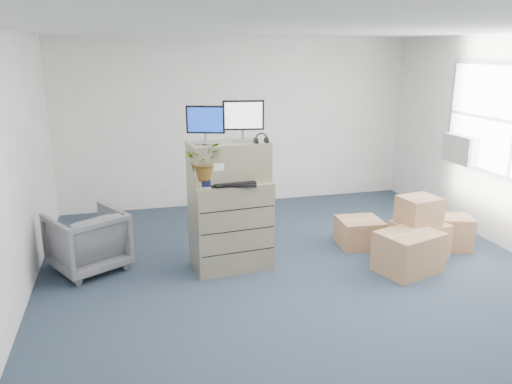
# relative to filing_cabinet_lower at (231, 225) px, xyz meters

# --- Properties ---
(ground) EXTENTS (7.00, 7.00, 0.00)m
(ground) POSITION_rel_filing_cabinet_lower_xyz_m (0.70, -0.86, -0.54)
(ground) COLOR #253242
(ground) RESTS_ON ground
(wall_back) EXTENTS (6.00, 0.02, 2.80)m
(wall_back) POSITION_rel_filing_cabinet_lower_xyz_m (0.70, 2.65, 0.86)
(wall_back) COLOR silver
(wall_back) RESTS_ON ground
(ac_unit) EXTENTS (0.24, 0.60, 0.40)m
(ac_unit) POSITION_rel_filing_cabinet_lower_xyz_m (3.57, 0.54, 0.66)
(ac_unit) COLOR silver
(ac_unit) RESTS_ON wall_right
(filing_cabinet_lower) EXTENTS (0.98, 0.65, 1.09)m
(filing_cabinet_lower) POSITION_rel_filing_cabinet_lower_xyz_m (0.00, 0.00, 0.00)
(filing_cabinet_lower) COLOR gray
(filing_cabinet_lower) RESTS_ON ground
(filing_cabinet_upper) EXTENTS (0.97, 0.55, 0.47)m
(filing_cabinet_upper) POSITION_rel_filing_cabinet_lower_xyz_m (-0.00, 0.05, 0.78)
(filing_cabinet_upper) COLOR gray
(filing_cabinet_upper) RESTS_ON filing_cabinet_lower
(monitor_left) EXTENTS (0.43, 0.23, 0.44)m
(monitor_left) POSITION_rel_filing_cabinet_lower_xyz_m (-0.27, 0.01, 1.25)
(monitor_left) COLOR #99999E
(monitor_left) RESTS_ON filing_cabinet_upper
(monitor_right) EXTENTS (0.49, 0.22, 0.48)m
(monitor_right) POSITION_rel_filing_cabinet_lower_xyz_m (0.18, 0.07, 1.28)
(monitor_right) COLOR #99999E
(monitor_right) RESTS_ON filing_cabinet_upper
(headphones) EXTENTS (0.16, 0.03, 0.16)m
(headphones) POSITION_rel_filing_cabinet_lower_xyz_m (0.35, -0.10, 1.05)
(headphones) COLOR black
(headphones) RESTS_ON filing_cabinet_upper
(keyboard) EXTENTS (0.57, 0.33, 0.03)m
(keyboard) POSITION_rel_filing_cabinet_lower_xyz_m (0.00, -0.17, 0.56)
(keyboard) COLOR black
(keyboard) RESTS_ON filing_cabinet_lower
(mouse) EXTENTS (0.11, 0.08, 0.03)m
(mouse) POSITION_rel_filing_cabinet_lower_xyz_m (0.32, -0.06, 0.56)
(mouse) COLOR silver
(mouse) RESTS_ON filing_cabinet_lower
(water_bottle) EXTENTS (0.07, 0.07, 0.24)m
(water_bottle) POSITION_rel_filing_cabinet_lower_xyz_m (0.04, 0.09, 0.66)
(water_bottle) COLOR #989CA1
(water_bottle) RESTS_ON filing_cabinet_lower
(phone_dock) EXTENTS (0.07, 0.06, 0.15)m
(phone_dock) POSITION_rel_filing_cabinet_lower_xyz_m (-0.06, 0.06, 0.59)
(phone_dock) COLOR silver
(phone_dock) RESTS_ON filing_cabinet_lower
(external_drive) EXTENTS (0.20, 0.15, 0.06)m
(external_drive) POSITION_rel_filing_cabinet_lower_xyz_m (0.30, 0.11, 0.57)
(external_drive) COLOR black
(external_drive) RESTS_ON filing_cabinet_lower
(tissue_box) EXTENTS (0.29, 0.19, 0.10)m
(tissue_box) POSITION_rel_filing_cabinet_lower_xyz_m (0.35, 0.11, 0.65)
(tissue_box) COLOR #3D7CD0
(tissue_box) RESTS_ON external_drive
(potted_plant) EXTENTS (0.44, 0.48, 0.43)m
(potted_plant) POSITION_rel_filing_cabinet_lower_xyz_m (-0.33, -0.14, 0.79)
(potted_plant) COLOR #8AA686
(potted_plant) RESTS_ON filing_cabinet_lower
(office_chair) EXTENTS (1.05, 1.03, 0.81)m
(office_chair) POSITION_rel_filing_cabinet_lower_xyz_m (-1.70, 0.36, -0.14)
(office_chair) COLOR slate
(office_chair) RESTS_ON ground
(cardboard_boxes) EXTENTS (1.75, 1.55, 0.81)m
(cardboard_boxes) POSITION_rel_filing_cabinet_lower_xyz_m (2.29, -0.31, -0.27)
(cardboard_boxes) COLOR #A0724D
(cardboard_boxes) RESTS_ON ground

